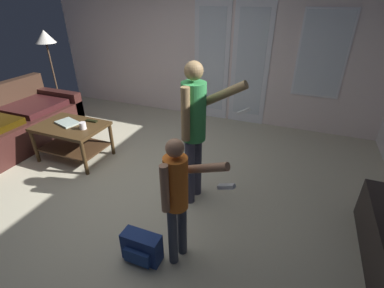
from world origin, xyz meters
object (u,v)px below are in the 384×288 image
(coffee_table, at_px, (72,134))
(cup_near_edge, at_px, (83,126))
(person_adult, at_px, (195,124))
(floor_lamp, at_px, (46,42))
(tv_remote_black, at_px, (92,121))
(backpack, at_px, (142,248))
(person_child, at_px, (178,193))
(leather_couch, at_px, (10,127))
(laptop_closed, at_px, (67,123))

(coffee_table, xyz_separation_m, cup_near_edge, (0.26, -0.03, 0.19))
(cup_near_edge, bearing_deg, person_adult, -5.60)
(floor_lamp, distance_m, tv_remote_black, 2.21)
(floor_lamp, relative_size, backpack, 4.45)
(backpack, height_order, cup_near_edge, cup_near_edge)
(person_adult, bearing_deg, person_child, -77.84)
(person_child, distance_m, backpack, 0.67)
(coffee_table, xyz_separation_m, backpack, (1.80, -1.18, -0.24))
(floor_lamp, distance_m, cup_near_edge, 2.37)
(person_child, height_order, floor_lamp, floor_lamp)
(leather_couch, bearing_deg, backpack, -20.72)
(person_child, bearing_deg, laptop_closed, 153.94)
(person_adult, relative_size, laptop_closed, 5.03)
(backpack, bearing_deg, person_child, 25.72)
(person_child, xyz_separation_m, laptop_closed, (-2.17, 1.06, -0.19))
(laptop_closed, bearing_deg, leather_couch, -159.05)
(coffee_table, bearing_deg, person_child, -26.18)
(cup_near_edge, bearing_deg, tv_remote_black, 104.01)
(floor_lamp, bearing_deg, cup_near_edge, -36.46)
(person_child, distance_m, laptop_closed, 2.42)
(leather_couch, height_order, coffee_table, leather_couch)
(backpack, relative_size, laptop_closed, 1.12)
(coffee_table, xyz_separation_m, person_child, (2.10, -1.03, 0.34))
(backpack, bearing_deg, coffee_table, 146.83)
(laptop_closed, distance_m, tv_remote_black, 0.32)
(floor_lamp, bearing_deg, leather_couch, -75.16)
(leather_couch, relative_size, tv_remote_black, 11.95)
(laptop_closed, bearing_deg, floor_lamp, 156.25)
(floor_lamp, height_order, cup_near_edge, floor_lamp)
(person_child, relative_size, floor_lamp, 0.77)
(coffee_table, relative_size, person_adult, 0.59)
(backpack, relative_size, tv_remote_black, 2.05)
(laptop_closed, distance_m, cup_near_edge, 0.34)
(tv_remote_black, bearing_deg, floor_lamp, 145.10)
(leather_couch, xyz_separation_m, person_adult, (3.10, -0.15, 0.64))
(coffee_table, xyz_separation_m, person_adult, (1.92, -0.20, 0.57))
(person_adult, height_order, tv_remote_black, person_adult)
(person_adult, bearing_deg, tv_remote_black, 166.87)
(backpack, bearing_deg, laptop_closed, 147.20)
(coffee_table, relative_size, tv_remote_black, 5.47)
(person_adult, relative_size, tv_remote_black, 9.24)
(leather_couch, bearing_deg, person_child, -16.69)
(coffee_table, height_order, person_child, person_child)
(floor_lamp, height_order, backpack, floor_lamp)
(person_child, xyz_separation_m, floor_lamp, (-3.64, 2.33, 0.63))
(person_adult, height_order, laptop_closed, person_adult)
(person_child, xyz_separation_m, backpack, (-0.30, -0.14, -0.59))
(coffee_table, height_order, cup_near_edge, cup_near_edge)
(leather_couch, relative_size, person_adult, 1.29)
(leather_couch, distance_m, floor_lamp, 1.74)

